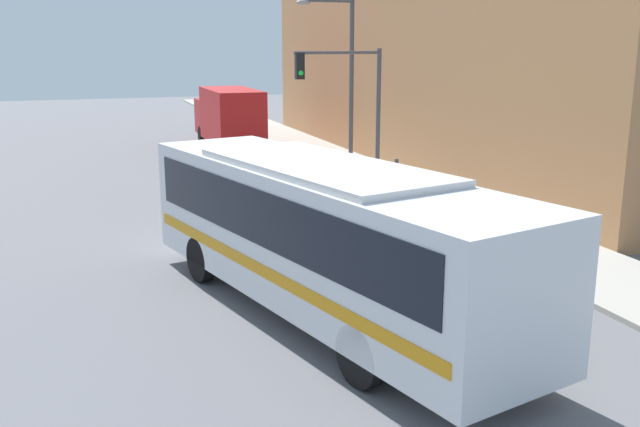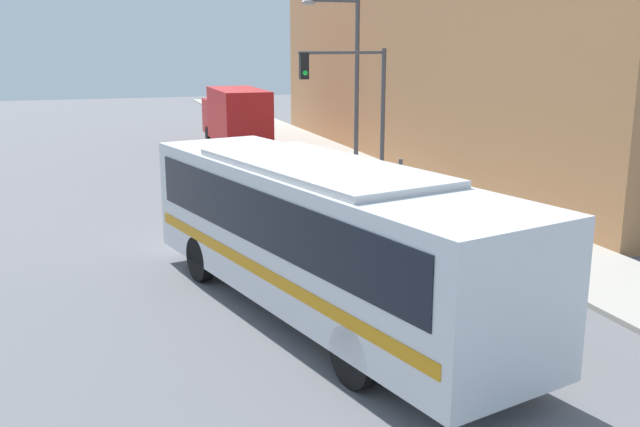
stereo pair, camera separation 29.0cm
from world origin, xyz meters
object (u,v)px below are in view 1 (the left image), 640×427
parking_meter (396,171)px  fire_hydrant (452,209)px  traffic_light_pole (349,93)px  street_lamp (344,71)px  city_bus (321,228)px  delivery_truck (228,116)px

parking_meter → fire_hydrant: bearing=-90.0°
traffic_light_pole → street_lamp: 3.18m
traffic_light_pole → parking_meter: 3.40m
city_bus → traffic_light_pole: bearing=52.1°
traffic_light_pole → fire_hydrant: bearing=-80.4°
fire_hydrant → parking_meter: size_ratio=0.60×
street_lamp → fire_hydrant: bearing=-89.6°
city_bus → street_lamp: bearing=53.3°
city_bus → delivery_truck: (3.04, 23.33, -0.12)m
city_bus → street_lamp: (5.92, 14.33, 2.41)m
fire_hydrant → street_lamp: street_lamp is taller
city_bus → traffic_light_pole: traffic_light_pole is taller
street_lamp → delivery_truck: bearing=107.8°
city_bus → traffic_light_pole: 12.53m
fire_hydrant → parking_meter: (0.00, 3.93, 0.49)m
parking_meter → traffic_light_pole: bearing=116.8°
delivery_truck → parking_meter: bearing=-78.1°
fire_hydrant → street_lamp: 9.63m
city_bus → delivery_truck: city_bus is taller
traffic_light_pole → street_lamp: size_ratio=0.73×
delivery_truck → street_lamp: street_lamp is taller
fire_hydrant → traffic_light_pole: 6.74m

